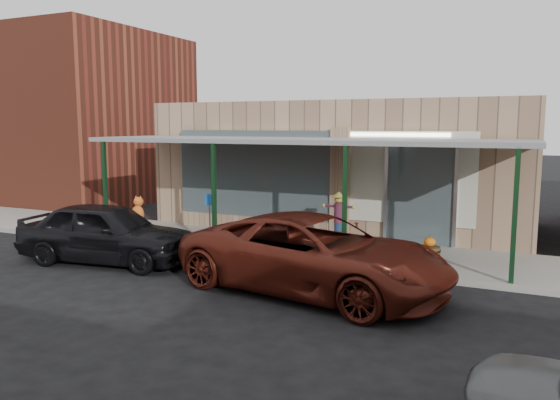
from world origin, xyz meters
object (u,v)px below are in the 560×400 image
at_px(handicap_sign, 210,213).
at_px(barrel_scarecrow, 338,229).
at_px(barrel_pumpkin, 429,252).
at_px(car_maroon, 314,254).
at_px(parked_sedan, 107,232).

bearing_deg(handicap_sign, barrel_scarecrow, 25.51).
xyz_separation_m(barrel_scarecrow, barrel_pumpkin, (2.47, -0.36, -0.30)).
relative_size(barrel_pumpkin, car_maroon, 0.12).
height_order(barrel_pumpkin, parked_sedan, parked_sedan).
distance_m(barrel_scarecrow, barrel_pumpkin, 2.52).
bearing_deg(handicap_sign, parked_sedan, -129.05).
distance_m(barrel_scarecrow, car_maroon, 3.47).
height_order(barrel_pumpkin, car_maroon, car_maroon).
xyz_separation_m(barrel_pumpkin, parked_sedan, (-7.50, -2.97, 0.40)).
xyz_separation_m(barrel_scarecrow, handicap_sign, (-3.22, -1.33, 0.42)).
bearing_deg(handicap_sign, car_maroon, -25.35).
relative_size(barrel_pumpkin, parked_sedan, 0.15).
bearing_deg(barrel_scarecrow, car_maroon, -75.71).
relative_size(barrel_scarecrow, car_maroon, 0.27).
xyz_separation_m(barrel_scarecrow, parked_sedan, (-5.03, -3.32, 0.10)).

